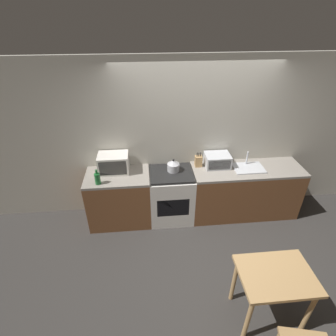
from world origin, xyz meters
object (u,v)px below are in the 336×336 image
(dining_table, at_px, (274,281))
(toaster_oven, at_px, (217,160))
(kettle, at_px, (173,166))
(bottle, at_px, (97,178))
(stove_range, at_px, (171,195))
(microwave, at_px, (114,163))

(dining_table, bearing_deg, toaster_oven, 94.50)
(kettle, height_order, dining_table, kettle)
(toaster_oven, xyz_separation_m, dining_table, (0.15, -1.96, -0.38))
(bottle, height_order, dining_table, bottle)
(stove_range, relative_size, microwave, 1.93)
(microwave, height_order, dining_table, microwave)
(toaster_oven, relative_size, dining_table, 0.51)
(bottle, xyz_separation_m, toaster_oven, (1.88, 0.33, 0.01))
(microwave, xyz_separation_m, toaster_oven, (1.66, 0.00, -0.04))
(kettle, bearing_deg, dining_table, -64.87)
(dining_table, bearing_deg, bottle, 141.24)
(stove_range, height_order, kettle, kettle)
(microwave, bearing_deg, stove_range, -8.08)
(toaster_oven, bearing_deg, stove_range, -170.34)
(stove_range, distance_m, bottle, 1.25)
(kettle, relative_size, bottle, 0.88)
(kettle, relative_size, microwave, 0.45)
(stove_range, distance_m, microwave, 1.09)
(toaster_oven, height_order, dining_table, toaster_oven)
(kettle, height_order, microwave, microwave)
(stove_range, distance_m, kettle, 0.55)
(kettle, xyz_separation_m, microwave, (-0.93, 0.07, 0.06))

